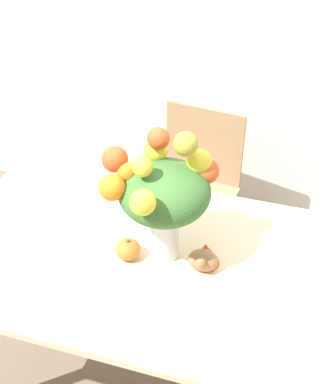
{
  "coord_description": "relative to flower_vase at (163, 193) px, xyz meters",
  "views": [
    {
      "loc": [
        0.49,
        -1.27,
        2.08
      ],
      "look_at": [
        0.1,
        0.03,
        1.04
      ],
      "focal_mm": 50.0,
      "sensor_mm": 36.0,
      "label": 1
    }
  ],
  "objects": [
    {
      "name": "turkey_figurine",
      "position": [
        0.15,
        -0.01,
        -0.23
      ],
      "size": [
        0.1,
        0.14,
        0.08
      ],
      "color": "#936642",
      "rests_on": "dining_table"
    },
    {
      "name": "dining_table",
      "position": [
        -0.09,
        -0.03,
        -0.37
      ],
      "size": [
        1.38,
        0.85,
        0.77
      ],
      "color": "beige",
      "rests_on": "ground_plane"
    },
    {
      "name": "flower_vase",
      "position": [
        0.0,
        0.0,
        0.0
      ],
      "size": [
        0.36,
        0.35,
        0.48
      ],
      "color": "silver",
      "rests_on": "dining_table"
    },
    {
      "name": "ground_plane",
      "position": [
        -0.09,
        -0.03,
        -1.03
      ],
      "size": [
        12.0,
        12.0,
        0.0
      ],
      "primitive_type": "plane",
      "color": "brown"
    },
    {
      "name": "dining_chair_near_window",
      "position": [
        -0.08,
        0.78,
        -0.58
      ],
      "size": [
        0.46,
        0.46,
        0.86
      ],
      "rotation": [
        0.0,
        0.0,
        -0.11
      ],
      "color": "#9E7A56",
      "rests_on": "ground_plane"
    },
    {
      "name": "pumpkin",
      "position": [
        -0.11,
        -0.05,
        -0.23
      ],
      "size": [
        0.09,
        0.09,
        0.08
      ],
      "color": "orange",
      "rests_on": "dining_table"
    }
  ]
}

